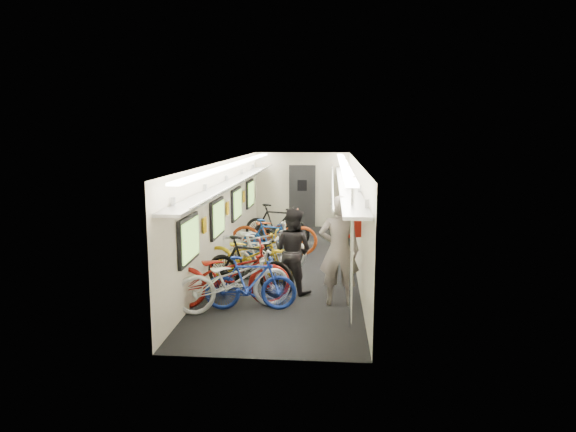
% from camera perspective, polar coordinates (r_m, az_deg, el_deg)
% --- Properties ---
extents(train_car_shell, '(10.00, 10.00, 10.00)m').
position_cam_1_polar(train_car_shell, '(12.34, -1.19, 2.87)').
color(train_car_shell, black).
rests_on(train_car_shell, ground).
extents(bicycle_0, '(2.14, 1.49, 1.07)m').
position_cam_1_polar(bicycle_0, '(8.90, -5.99, -7.08)').
color(bicycle_0, silver).
rests_on(bicycle_0, ground).
extents(bicycle_1, '(1.62, 0.58, 0.95)m').
position_cam_1_polar(bicycle_1, '(8.90, -4.19, -7.46)').
color(bicycle_1, '#193096').
rests_on(bicycle_1, ground).
extents(bicycle_2, '(2.32, 1.25, 1.15)m').
position_cam_1_polar(bicycle_2, '(9.08, -6.70, -6.49)').
color(bicycle_2, maroon).
rests_on(bicycle_2, ground).
extents(bicycle_3, '(1.92, 1.14, 1.11)m').
position_cam_1_polar(bicycle_3, '(9.69, -4.33, -5.56)').
color(bicycle_3, black).
rests_on(bicycle_3, ground).
extents(bicycle_4, '(2.08, 0.98, 1.05)m').
position_cam_1_polar(bicycle_4, '(10.70, -4.31, -4.30)').
color(bicycle_4, gold).
rests_on(bicycle_4, ground).
extents(bicycle_5, '(1.59, 0.55, 0.94)m').
position_cam_1_polar(bicycle_5, '(10.72, -3.03, -4.57)').
color(bicycle_5, silver).
rests_on(bicycle_5, ground).
extents(bicycle_6, '(2.21, 0.93, 1.13)m').
position_cam_1_polar(bicycle_6, '(11.54, -3.23, -3.09)').
color(bicycle_6, '#B6B7BB').
rests_on(bicycle_6, ground).
extents(bicycle_7, '(1.63, 1.00, 0.95)m').
position_cam_1_polar(bicycle_7, '(12.50, -1.99, -2.55)').
color(bicycle_7, '#184490').
rests_on(bicycle_7, ground).
extents(bicycle_8, '(2.19, 0.82, 1.14)m').
position_cam_1_polar(bicycle_8, '(12.80, -1.57, -1.83)').
color(bicycle_8, '#953210').
rests_on(bicycle_8, ground).
extents(bicycle_9, '(1.96, 1.08, 1.14)m').
position_cam_1_polar(bicycle_9, '(13.79, -1.25, -1.03)').
color(bicycle_9, black).
rests_on(bicycle_9, ground).
extents(passenger_near, '(0.73, 0.50, 1.96)m').
position_cam_1_polar(passenger_near, '(9.07, 5.70, -3.85)').
color(passenger_near, gray).
rests_on(passenger_near, ground).
extents(passenger_mid, '(0.99, 0.92, 1.63)m').
position_cam_1_polar(passenger_mid, '(9.76, 0.52, -3.87)').
color(passenger_mid, black).
rests_on(passenger_mid, ground).
extents(backpack, '(0.29, 0.23, 0.38)m').
position_cam_1_polar(backpack, '(9.70, 7.32, -1.22)').
color(backpack, red).
rests_on(backpack, passenger_near).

